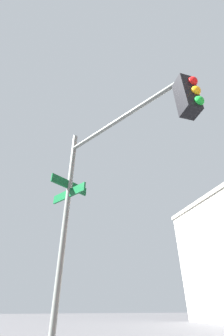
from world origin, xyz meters
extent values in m
cylinder|color=slate|center=(-6.64, -6.80, 2.59)|extent=(0.12, 0.12, 5.18)
cylinder|color=slate|center=(-5.35, -5.99, 4.78)|extent=(2.63, 1.69, 0.09)
cube|color=black|center=(-4.06, -5.19, 4.33)|extent=(0.28, 0.28, 0.80)
sphere|color=red|center=(-3.93, -5.11, 4.58)|extent=(0.18, 0.18, 0.18)
sphere|color=orange|center=(-3.93, -5.11, 4.33)|extent=(0.18, 0.18, 0.18)
sphere|color=green|center=(-3.93, -5.11, 4.08)|extent=(0.18, 0.18, 0.18)
cube|color=#0F5128|center=(-6.64, -6.80, 3.49)|extent=(0.95, 0.62, 0.20)
cube|color=#0F5128|center=(-6.64, -6.80, 3.71)|extent=(0.56, 0.87, 0.20)
camera|label=1|loc=(-2.03, -7.09, 1.32)|focal=23.32mm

